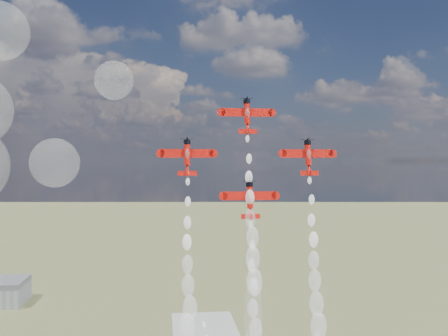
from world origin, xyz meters
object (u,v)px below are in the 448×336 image
plane_lead (247,115)px  plane_right (308,157)px  plane_left (187,157)px  plane_slot (250,199)px

plane_lead → plane_right: size_ratio=1.00×
plane_lead → plane_left: plane_lead is taller
plane_lead → plane_right: plane_lead is taller
plane_lead → plane_right: bearing=-8.3°
plane_right → plane_slot: size_ratio=1.00×
plane_right → plane_slot: 18.20m
plane_slot → plane_lead: bearing=90.0°
plane_lead → plane_left: bearing=-171.7°
plane_left → plane_slot: plane_left is taller
plane_slot → plane_left: bearing=171.7°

